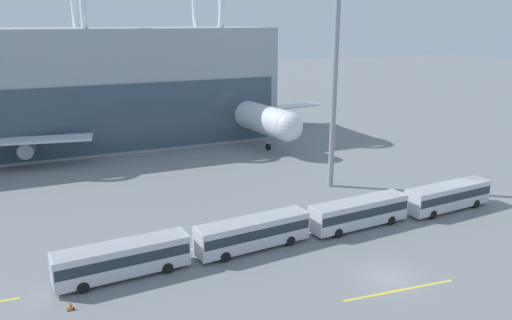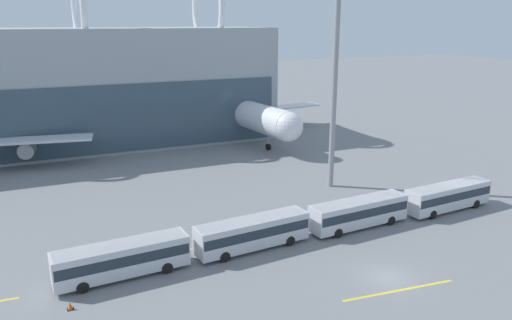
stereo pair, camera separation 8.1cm
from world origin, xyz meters
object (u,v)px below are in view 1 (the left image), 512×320
Objects in this scene: shuttle_bus_1 at (253,231)px; shuttle_bus_2 at (359,211)px; shuttle_bus_0 at (122,258)px; traffic_cone_0 at (71,306)px; airliner_at_gate_far at (230,109)px; floodlight_mast at (336,56)px; shuttle_bus_3 at (448,195)px.

shuttle_bus_1 is 1.00× the size of shuttle_bus_2.
shuttle_bus_0 is 5.91m from traffic_cone_0.
shuttle_bus_0 is 1.00× the size of shuttle_bus_1.
shuttle_bus_2 is (24.59, 0.58, 0.00)m from shuttle_bus_0.
airliner_at_gate_far reaches higher than shuttle_bus_2.
airliner_at_gate_far is 35.73m from floodlight_mast.
shuttle_bus_1 is 26.26m from floodlight_mast.
shuttle_bus_3 is at bearing -2.71° from shuttle_bus_0.
airliner_at_gate_far is at bearing 91.53° from floodlight_mast.
floodlight_mast reaches higher than shuttle_bus_0.
shuttle_bus_1 is 1.00× the size of shuttle_bus_3.
shuttle_bus_3 is at bearing -4.60° from shuttle_bus_1.
shuttle_bus_3 is 0.43× the size of floodlight_mast.
floodlight_mast is at bearing 116.11° from shuttle_bus_3.
airliner_at_gate_far is 60.62m from traffic_cone_0.
airliner_at_gate_far is at bearing 55.44° from shuttle_bus_0.
shuttle_bus_2 is 29.46m from traffic_cone_0.
shuttle_bus_2 reaches higher than traffic_cone_0.
shuttle_bus_0 is 24.59m from shuttle_bus_2.
shuttle_bus_3 is at bearing -59.80° from floodlight_mast.
airliner_at_gate_far reaches higher than shuttle_bus_3.
shuttle_bus_1 is 17.36m from traffic_cone_0.
airliner_at_gate_far is at bearing 81.60° from shuttle_bus_2.
airliner_at_gate_far reaches higher than shuttle_bus_1.
floodlight_mast is at bearing 66.13° from shuttle_bus_2.
airliner_at_gate_far is 60.18× the size of traffic_cone_0.
shuttle_bus_0 is 36.88m from shuttle_bus_3.
shuttle_bus_3 is (36.88, 0.50, 0.00)m from shuttle_bus_0.
shuttle_bus_1 is at bearing -1.50° from shuttle_bus_0.
shuttle_bus_1 and shuttle_bus_3 have the same top height.
shuttle_bus_1 is 24.59m from shuttle_bus_3.
shuttle_bus_3 is 41.66m from traffic_cone_0.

